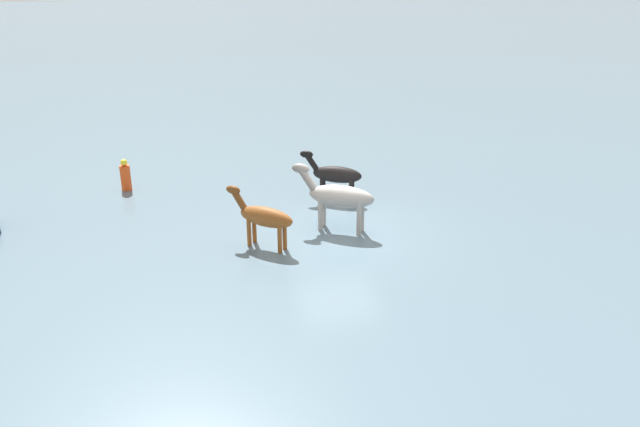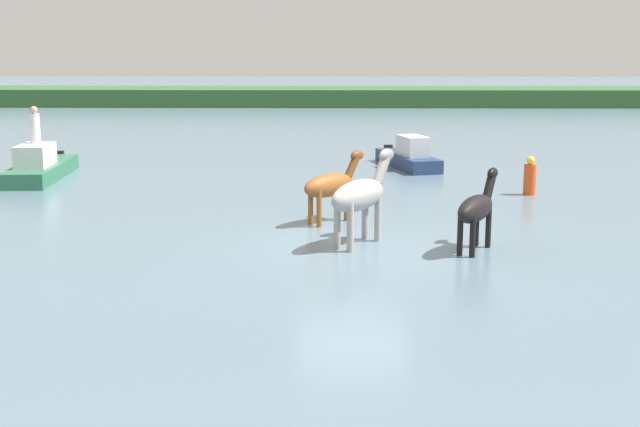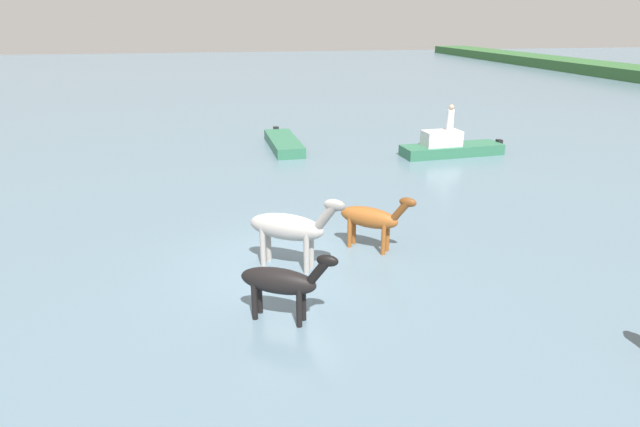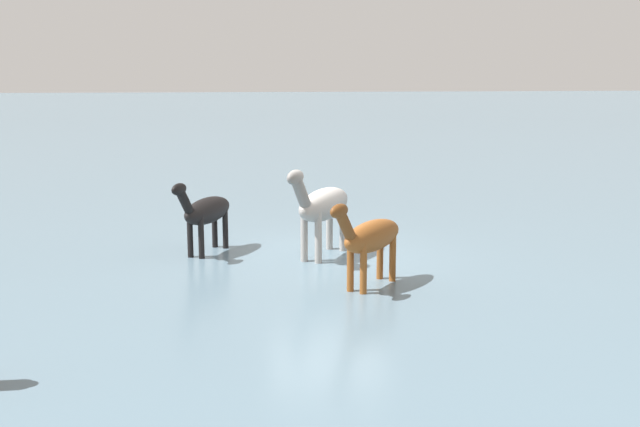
{
  "view_description": "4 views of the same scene",
  "coord_description": "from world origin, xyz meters",
  "px_view_note": "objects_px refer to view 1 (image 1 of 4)",
  "views": [
    {
      "loc": [
        -17.59,
        4.75,
        8.18
      ],
      "look_at": [
        -0.08,
        0.63,
        0.7
      ],
      "focal_mm": 36.71,
      "sensor_mm": 36.0,
      "label": 1
    },
    {
      "loc": [
        -0.43,
        -18.64,
        4.43
      ],
      "look_at": [
        -0.74,
        -0.45,
        0.79
      ],
      "focal_mm": 48.4,
      "sensor_mm": 36.0,
      "label": 2
    },
    {
      "loc": [
        12.2,
        -1.63,
        6.1
      ],
      "look_at": [
        -0.73,
        0.97,
        1.11
      ],
      "focal_mm": 29.02,
      "sensor_mm": 36.0,
      "label": 3
    },
    {
      "loc": [
        1.69,
        16.32,
        4.1
      ],
      "look_at": [
        0.14,
        -0.41,
        0.86
      ],
      "focal_mm": 44.33,
      "sensor_mm": 36.0,
      "label": 4
    }
  ],
  "objects_px": {
    "horse_pinto_flank": "(335,175)",
    "horse_dark_mare": "(264,217)",
    "horse_chestnut_trailing": "(338,196)",
    "buoy_channel_marker": "(125,176)"
  },
  "relations": [
    {
      "from": "horse_chestnut_trailing",
      "to": "buoy_channel_marker",
      "type": "height_order",
      "value": "horse_chestnut_trailing"
    },
    {
      "from": "horse_pinto_flank",
      "to": "buoy_channel_marker",
      "type": "bearing_deg",
      "value": 7.31
    },
    {
      "from": "horse_dark_mare",
      "to": "buoy_channel_marker",
      "type": "relative_size",
      "value": 1.66
    },
    {
      "from": "horse_pinto_flank",
      "to": "buoy_channel_marker",
      "type": "height_order",
      "value": "horse_pinto_flank"
    },
    {
      "from": "horse_dark_mare",
      "to": "buoy_channel_marker",
      "type": "bearing_deg",
      "value": -14.3
    },
    {
      "from": "horse_dark_mare",
      "to": "horse_chestnut_trailing",
      "type": "height_order",
      "value": "horse_chestnut_trailing"
    },
    {
      "from": "horse_pinto_flank",
      "to": "horse_dark_mare",
      "type": "bearing_deg",
      "value": 75.61
    },
    {
      "from": "horse_chestnut_trailing",
      "to": "buoy_channel_marker",
      "type": "relative_size",
      "value": 2.12
    },
    {
      "from": "horse_chestnut_trailing",
      "to": "horse_pinto_flank",
      "type": "relative_size",
      "value": 1.18
    },
    {
      "from": "horse_dark_mare",
      "to": "horse_pinto_flank",
      "type": "relative_size",
      "value": 0.92
    }
  ]
}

